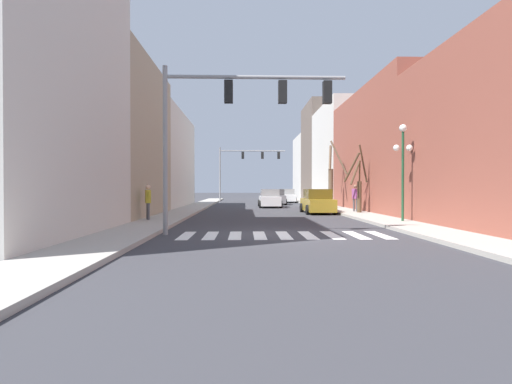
# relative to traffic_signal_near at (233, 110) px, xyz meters

# --- Properties ---
(ground_plane) EXTENTS (240.00, 240.00, 0.00)m
(ground_plane) POSITION_rel_traffic_signal_near_xyz_m (1.91, 0.02, -4.69)
(ground_plane) COLOR #38383D
(sidewalk_left) EXTENTS (2.15, 90.00, 0.15)m
(sidewalk_left) POSITION_rel_traffic_signal_near_xyz_m (-3.84, 0.02, -4.62)
(sidewalk_left) COLOR #ADA89E
(sidewalk_left) RESTS_ON ground_plane
(sidewalk_right) EXTENTS (2.15, 90.00, 0.15)m
(sidewalk_right) POSITION_rel_traffic_signal_near_xyz_m (7.65, 0.02, -4.62)
(sidewalk_right) COLOR #ADA89E
(sidewalk_right) RESTS_ON ground_plane
(building_row_left) EXTENTS (6.00, 33.77, 13.73)m
(building_row_left) POSITION_rel_traffic_signal_near_xyz_m (-7.91, 9.00, 0.65)
(building_row_left) COLOR beige
(building_row_left) RESTS_ON ground_plane
(building_row_right) EXTENTS (6.00, 59.29, 13.00)m
(building_row_right) POSITION_rel_traffic_signal_near_xyz_m (11.72, 25.78, 0.36)
(building_row_right) COLOR #934C3D
(building_row_right) RESTS_ON ground_plane
(crosswalk_stripes) EXTENTS (7.65, 2.60, 0.01)m
(crosswalk_stripes) POSITION_rel_traffic_signal_near_xyz_m (1.91, -0.27, -4.69)
(crosswalk_stripes) COLOR white
(crosswalk_stripes) RESTS_ON ground_plane
(traffic_signal_near) EXTENTS (6.86, 0.28, 6.32)m
(traffic_signal_near) POSITION_rel_traffic_signal_near_xyz_m (0.00, 0.00, 0.00)
(traffic_signal_near) COLOR gray
(traffic_signal_near) RESTS_ON ground_plane
(traffic_signal_far) EXTENTS (7.93, 0.28, 6.59)m
(traffic_signal_far) POSITION_rel_traffic_signal_near_xyz_m (0.39, 32.93, 0.25)
(traffic_signal_far) COLOR gray
(traffic_signal_far) RESTS_ON ground_plane
(street_lamp_right_corner) EXTENTS (0.95, 0.36, 4.69)m
(street_lamp_right_corner) POSITION_rel_traffic_signal_near_xyz_m (8.12, 4.12, -1.25)
(street_lamp_right_corner) COLOR #1E4C2D
(street_lamp_right_corner) RESTS_ON sidewalk_right
(car_parked_left_far) EXTENTS (2.11, 4.46, 1.61)m
(car_parked_left_far) POSITION_rel_traffic_signal_near_xyz_m (5.40, 32.38, -3.94)
(car_parked_left_far) COLOR white
(car_parked_left_far) RESTS_ON ground_plane
(car_parked_left_near) EXTENTS (2.00, 4.76, 1.63)m
(car_parked_left_near) POSITION_rel_traffic_signal_near_xyz_m (2.70, 20.99, -3.93)
(car_parked_left_near) COLOR white
(car_parked_left_near) RESTS_ON ground_plane
(car_parked_right_mid) EXTENTS (2.03, 4.34, 1.60)m
(car_parked_right_mid) POSITION_rel_traffic_signal_near_xyz_m (3.70, 26.72, -3.94)
(car_parked_right_mid) COLOR gray
(car_parked_right_mid) RESTS_ON ground_plane
(car_parked_right_near) EXTENTS (1.99, 4.49, 1.67)m
(car_parked_right_near) POSITION_rel_traffic_signal_near_xyz_m (5.46, 12.29, -3.92)
(car_parked_right_near) COLOR #A38423
(car_parked_right_near) RESTS_ON ground_plane
(pedestrian_waiting_at_curb) EXTENTS (0.37, 0.74, 1.77)m
(pedestrian_waiting_at_curb) POSITION_rel_traffic_signal_near_xyz_m (-4.44, 5.31, -3.50)
(pedestrian_waiting_at_curb) COLOR #4C4C51
(pedestrian_waiting_at_curb) RESTS_ON sidewalk_left
(pedestrian_on_right_sidewalk) EXTENTS (0.38, 0.76, 1.83)m
(pedestrian_on_right_sidewalk) POSITION_rel_traffic_signal_near_xyz_m (7.98, 11.90, -3.46)
(pedestrian_on_right_sidewalk) COLOR #4C4C51
(pedestrian_on_right_sidewalk) RESTS_ON sidewalk_right
(street_tree_left_near) EXTENTS (1.67, 2.39, 5.48)m
(street_tree_left_near) POSITION_rel_traffic_signal_near_xyz_m (7.54, 17.38, -2.27)
(street_tree_left_near) COLOR brown
(street_tree_left_near) RESTS_ON sidewalk_right
(street_tree_left_mid) EXTENTS (1.60, 1.68, 4.44)m
(street_tree_left_mid) POSITION_rel_traffic_signal_near_xyz_m (7.90, 10.90, -2.74)
(street_tree_left_mid) COLOR brown
(street_tree_left_mid) RESTS_ON sidewalk_right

